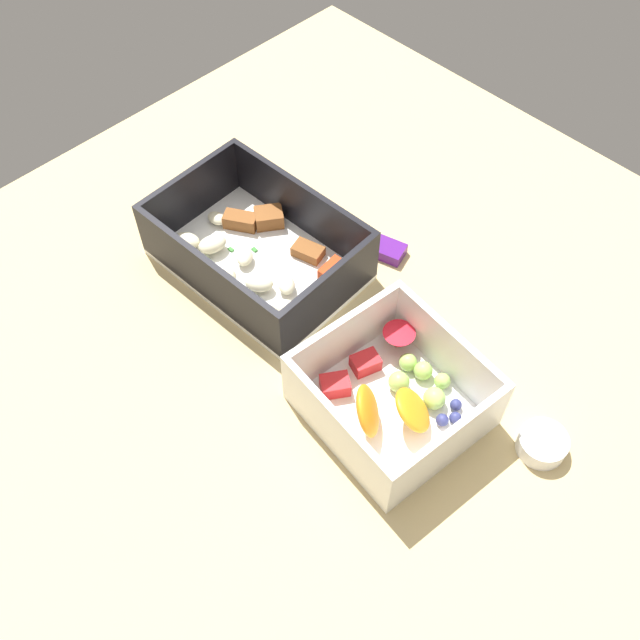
% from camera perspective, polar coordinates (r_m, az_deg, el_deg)
% --- Properties ---
extents(table_surface, '(0.80, 0.80, 0.02)m').
position_cam_1_polar(table_surface, '(0.69, 1.12, -1.96)').
color(table_surface, tan).
rests_on(table_surface, ground).
extents(pasta_container, '(0.20, 0.14, 0.07)m').
position_cam_1_polar(pasta_container, '(0.72, -5.02, 5.40)').
color(pasta_container, white).
rests_on(pasta_container, table_surface).
extents(fruit_bowl, '(0.15, 0.15, 0.06)m').
position_cam_1_polar(fruit_bowl, '(0.63, 5.79, -5.78)').
color(fruit_bowl, white).
rests_on(fruit_bowl, table_surface).
extents(candy_bar, '(0.07, 0.04, 0.01)m').
position_cam_1_polar(candy_bar, '(0.75, 4.10, 5.99)').
color(candy_bar, '#51197A').
rests_on(candy_bar, table_surface).
extents(paper_cup_liner, '(0.04, 0.04, 0.02)m').
position_cam_1_polar(paper_cup_liner, '(0.64, 17.07, -9.29)').
color(paper_cup_liner, white).
rests_on(paper_cup_liner, table_surface).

